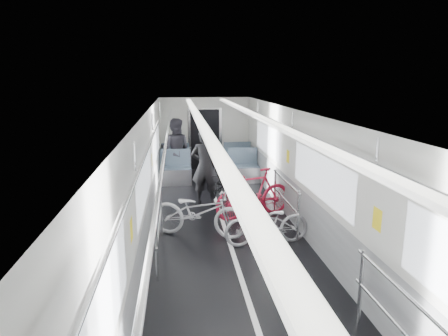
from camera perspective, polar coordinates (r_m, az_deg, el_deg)
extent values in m
cube|color=black|center=(7.10, 1.44, -12.52)|extent=(3.00, 14.00, 0.01)
cube|color=white|center=(6.45, 1.56, 7.12)|extent=(3.00, 14.00, 0.02)
cube|color=silver|center=(6.64, -11.46, -3.54)|extent=(0.02, 14.00, 2.40)
cube|color=silver|center=(7.04, 13.69, -2.70)|extent=(0.02, 14.00, 2.40)
cube|color=silver|center=(13.51, -2.74, 4.97)|extent=(3.00, 0.02, 2.40)
cube|color=white|center=(7.10, 1.44, -12.49)|extent=(0.08, 13.80, 0.01)
cube|color=slate|center=(6.88, -10.93, -9.54)|extent=(0.01, 13.90, 0.90)
cube|color=slate|center=(7.26, 13.15, -8.42)|extent=(0.01, 13.90, 0.90)
cube|color=white|center=(6.58, -11.27, -1.86)|extent=(0.01, 10.80, 0.75)
cube|color=white|center=(6.98, 13.54, -1.13)|extent=(0.01, 10.80, 0.75)
cube|color=white|center=(6.40, -3.35, 6.52)|extent=(0.14, 13.40, 0.05)
cube|color=white|center=(6.56, 6.35, 6.62)|extent=(0.14, 13.40, 0.05)
cube|color=black|center=(13.48, -2.72, 4.09)|extent=(0.95, 0.10, 2.00)
imported|color=silver|center=(7.79, -3.62, -6.24)|extent=(2.02, 1.27, 1.00)
imported|color=#98979C|center=(7.46, 6.16, -7.81)|extent=(1.65, 0.73, 0.84)
imported|color=#B91631|center=(8.79, 4.28, -3.66)|extent=(1.91, 1.07, 1.11)
imported|color=black|center=(9.65, -0.75, -2.89)|extent=(0.81, 1.69, 0.85)
imported|color=black|center=(9.60, -2.71, 0.15)|extent=(0.78, 0.62, 1.88)
imported|color=#2F2C34|center=(12.06, -6.95, 2.66)|extent=(1.06, 0.91, 1.87)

